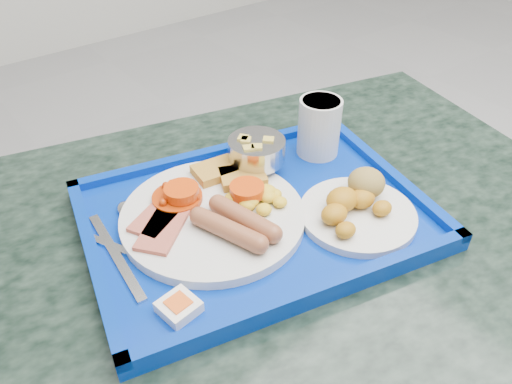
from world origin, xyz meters
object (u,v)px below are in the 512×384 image
table (244,323)px  juice_cup (319,125)px  fruit_bowl (256,151)px  tray (256,216)px  main_plate (217,210)px  bread_plate (357,206)px

table → juice_cup: 0.36m
table → fruit_bowl: (0.11, 0.11, 0.24)m
table → fruit_bowl: bearing=43.8°
tray → main_plate: (-0.05, 0.03, 0.02)m
main_plate → fruit_bowl: 0.13m
juice_cup → fruit_bowl: bearing=171.4°
juice_cup → main_plate: bearing=-171.2°
bread_plate → table: bearing=156.1°
table → tray: (0.05, 0.02, 0.20)m
tray → juice_cup: 0.21m
tray → bread_plate: size_ratio=3.30×
tray → juice_cup: size_ratio=5.63×
bread_plate → fruit_bowl: size_ratio=1.86×
tray → juice_cup: bearing=18.9°
tray → bread_plate: (0.11, -0.10, 0.02)m
fruit_bowl → table: bearing=-136.2°
juice_cup → bread_plate: bearing=-114.6°
tray → main_plate: size_ratio=2.10×
bread_plate → tray: bearing=140.4°
juice_cup → tray: bearing=-161.1°
main_plate → juice_cup: 0.25m
main_plate → juice_cup: juice_cup is taller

